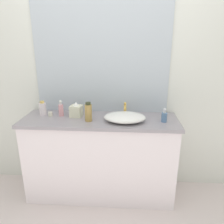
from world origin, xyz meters
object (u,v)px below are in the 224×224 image
at_px(perfume_bottle, 43,109).
at_px(tissue_box, 76,110).
at_px(lotion_bottle, 164,116).
at_px(candle_jar, 50,114).
at_px(soap_dispenser, 61,109).
at_px(sink_basin, 125,117).
at_px(spray_can, 88,112).

xyz_separation_m(perfume_bottle, tissue_box, (0.37, -0.03, -0.00)).
distance_m(lotion_bottle, tissue_box, 0.90).
xyz_separation_m(tissue_box, candle_jar, (-0.28, -0.01, -0.04)).
height_order(soap_dispenser, perfume_bottle, soap_dispenser).
height_order(soap_dispenser, tissue_box, soap_dispenser).
bearing_deg(sink_basin, candle_jar, 172.97).
relative_size(soap_dispenser, spray_can, 0.89).
bearing_deg(perfume_bottle, tissue_box, -4.18).
height_order(sink_basin, perfume_bottle, perfume_bottle).
bearing_deg(lotion_bottle, perfume_bottle, 174.14).
distance_m(sink_basin, spray_can, 0.36).
relative_size(perfume_bottle, candle_jar, 3.17).
distance_m(tissue_box, candle_jar, 0.28).
bearing_deg(perfume_bottle, lotion_bottle, -5.86).
relative_size(sink_basin, lotion_bottle, 2.91).
bearing_deg(perfume_bottle, sink_basin, -8.91).
bearing_deg(lotion_bottle, sink_basin, -178.80).
bearing_deg(lotion_bottle, tissue_box, 173.45).
xyz_separation_m(sink_basin, candle_jar, (-0.78, 0.10, -0.02)).
xyz_separation_m(soap_dispenser, lotion_bottle, (1.05, -0.11, -0.01)).
bearing_deg(candle_jar, tissue_box, 2.87).
xyz_separation_m(soap_dispenser, perfume_bottle, (-0.20, 0.02, -0.00)).
relative_size(sink_basin, soap_dispenser, 2.42).
distance_m(perfume_bottle, tissue_box, 0.37).
height_order(spray_can, tissue_box, spray_can).
bearing_deg(spray_can, soap_dispenser, 157.12).
bearing_deg(soap_dispenser, lotion_bottle, -5.96).
distance_m(soap_dispenser, lotion_bottle, 1.06).
distance_m(sink_basin, tissue_box, 0.52).
height_order(lotion_bottle, spray_can, spray_can).
height_order(soap_dispenser, candle_jar, soap_dispenser).
bearing_deg(perfume_bottle, spray_can, -16.32).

